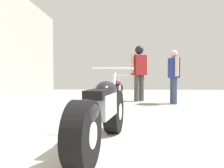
{
  "coord_description": "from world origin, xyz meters",
  "views": [
    {
      "loc": [
        -0.33,
        -0.75,
        0.84
      ],
      "look_at": [
        -0.51,
        3.8,
        0.68
      ],
      "focal_mm": 38.28,
      "sensor_mm": 36.0,
      "label": 1
    }
  ],
  "objects_px": {
    "mechanic_in_blue": "(174,73)",
    "motorcycle_black_naked": "(116,93)",
    "motorcycle_maroon_cruiser": "(101,113)",
    "mechanic_with_helmet": "(139,68)"
  },
  "relations": [
    {
      "from": "motorcycle_maroon_cruiser",
      "to": "motorcycle_black_naked",
      "type": "height_order",
      "value": "motorcycle_maroon_cruiser"
    },
    {
      "from": "motorcycle_black_naked",
      "to": "motorcycle_maroon_cruiser",
      "type": "bearing_deg",
      "value": -91.21
    },
    {
      "from": "motorcycle_black_naked",
      "to": "mechanic_with_helmet",
      "type": "height_order",
      "value": "mechanic_with_helmet"
    },
    {
      "from": "motorcycle_maroon_cruiser",
      "to": "mechanic_with_helmet",
      "type": "height_order",
      "value": "mechanic_with_helmet"
    },
    {
      "from": "motorcycle_maroon_cruiser",
      "to": "mechanic_in_blue",
      "type": "distance_m",
      "value": 4.77
    },
    {
      "from": "mechanic_in_blue",
      "to": "motorcycle_maroon_cruiser",
      "type": "bearing_deg",
      "value": -112.09
    },
    {
      "from": "motorcycle_maroon_cruiser",
      "to": "mechanic_with_helmet",
      "type": "xyz_separation_m",
      "value": [
        0.82,
        5.12,
        0.69
      ]
    },
    {
      "from": "mechanic_in_blue",
      "to": "motorcycle_black_naked",
      "type": "bearing_deg",
      "value": -169.32
    },
    {
      "from": "mechanic_in_blue",
      "to": "mechanic_with_helmet",
      "type": "distance_m",
      "value": 1.22
    },
    {
      "from": "motorcycle_maroon_cruiser",
      "to": "motorcycle_black_naked",
      "type": "distance_m",
      "value": 4.08
    }
  ]
}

